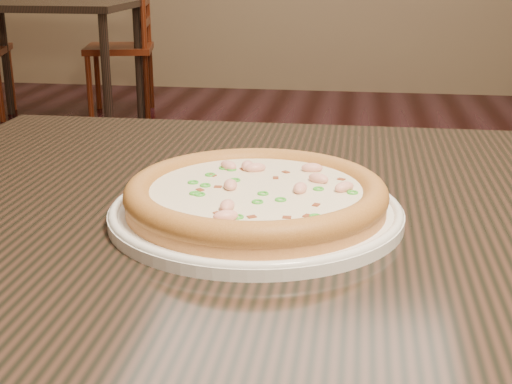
# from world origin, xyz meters

# --- Properties ---
(hero_table) EXTENTS (1.20, 0.80, 0.75)m
(hero_table) POSITION_xyz_m (0.34, -0.29, 0.65)
(hero_table) COLOR black
(hero_table) RESTS_ON ground
(plate) EXTENTS (0.31, 0.31, 0.02)m
(plate) POSITION_xyz_m (0.22, -0.34, 0.76)
(plate) COLOR white
(plate) RESTS_ON hero_table
(pizza) EXTENTS (0.28, 0.28, 0.03)m
(pizza) POSITION_xyz_m (0.22, -0.34, 0.78)
(pizza) COLOR tan
(pizza) RESTS_ON plate
(bg_table_left) EXTENTS (1.00, 0.70, 0.75)m
(bg_table_left) POSITION_xyz_m (-1.52, 3.05, 0.65)
(bg_table_left) COLOR black
(bg_table_left) RESTS_ON ground
(chair_b) EXTENTS (0.50, 0.50, 0.95)m
(chair_b) POSITION_xyz_m (-1.18, 3.48, 0.44)
(chair_b) COLOR #5B1E09
(chair_b) RESTS_ON ground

